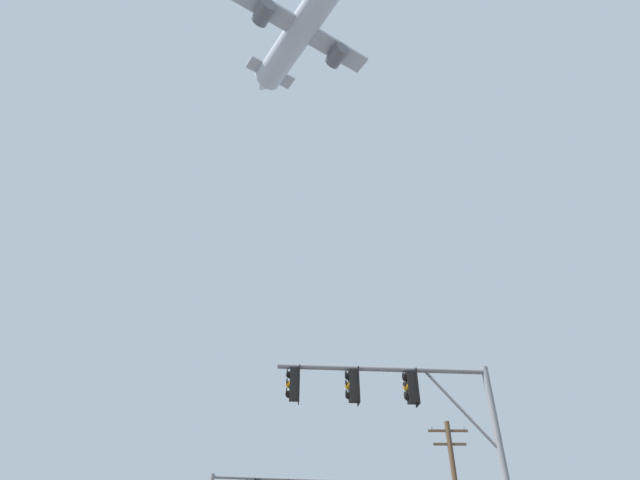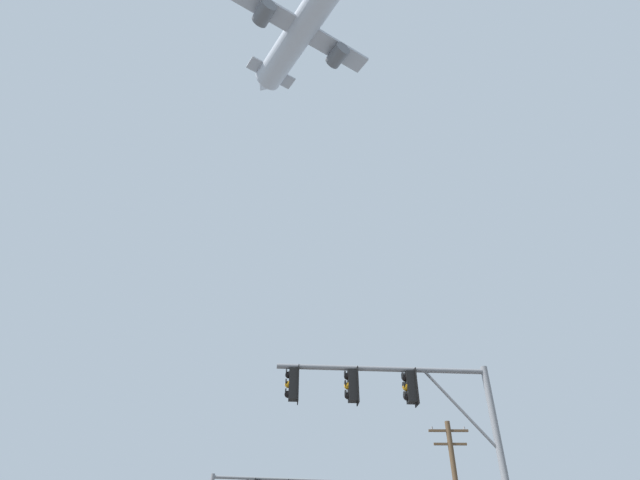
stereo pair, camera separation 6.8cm
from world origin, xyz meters
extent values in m
cylinder|color=slate|center=(2.27, 7.30, 6.62)|extent=(6.22, 0.57, 0.15)
cylinder|color=slate|center=(4.45, 7.45, 5.51)|extent=(1.93, 0.21, 2.27)
cube|color=black|center=(-0.34, 7.12, 6.09)|extent=(0.28, 0.34, 0.90)
cylinder|color=black|center=(-0.34, 7.12, 6.60)|extent=(0.05, 0.05, 0.12)
cube|color=black|center=(-0.20, 7.13, 6.09)|extent=(0.05, 0.46, 1.04)
sphere|color=black|center=(-0.48, 7.11, 6.36)|extent=(0.20, 0.20, 0.20)
cylinder|color=black|center=(-0.55, 7.11, 6.42)|extent=(0.05, 0.21, 0.21)
sphere|color=orange|center=(-0.48, 7.11, 6.08)|extent=(0.20, 0.20, 0.20)
cylinder|color=black|center=(-0.55, 7.11, 6.14)|extent=(0.05, 0.21, 0.21)
sphere|color=black|center=(-0.48, 7.11, 5.80)|extent=(0.20, 0.20, 0.20)
cylinder|color=black|center=(-0.55, 7.11, 5.86)|extent=(0.05, 0.21, 0.21)
cube|color=black|center=(1.37, 7.24, 6.09)|extent=(0.28, 0.34, 0.90)
cylinder|color=black|center=(1.37, 7.24, 6.60)|extent=(0.05, 0.05, 0.12)
cube|color=black|center=(1.51, 7.25, 6.09)|extent=(0.05, 0.46, 1.04)
sphere|color=black|center=(1.23, 7.23, 6.36)|extent=(0.20, 0.20, 0.20)
cylinder|color=black|center=(1.16, 7.22, 6.42)|extent=(0.05, 0.21, 0.21)
sphere|color=orange|center=(1.23, 7.23, 6.08)|extent=(0.20, 0.20, 0.20)
cylinder|color=black|center=(1.16, 7.22, 6.14)|extent=(0.05, 0.21, 0.21)
sphere|color=black|center=(1.23, 7.23, 5.80)|extent=(0.20, 0.20, 0.20)
cylinder|color=black|center=(1.16, 7.22, 5.86)|extent=(0.05, 0.21, 0.21)
cube|color=black|center=(3.08, 7.35, 6.09)|extent=(0.28, 0.34, 0.90)
cylinder|color=black|center=(3.08, 7.35, 6.60)|extent=(0.05, 0.05, 0.12)
cube|color=black|center=(3.22, 7.36, 6.09)|extent=(0.05, 0.46, 1.04)
sphere|color=black|center=(2.93, 7.34, 6.36)|extent=(0.20, 0.20, 0.20)
cylinder|color=black|center=(2.87, 7.34, 6.42)|extent=(0.05, 0.21, 0.21)
sphere|color=orange|center=(2.93, 7.34, 6.08)|extent=(0.20, 0.20, 0.20)
cylinder|color=black|center=(2.87, 7.34, 6.14)|extent=(0.05, 0.21, 0.21)
sphere|color=black|center=(2.93, 7.34, 5.80)|extent=(0.20, 0.20, 0.20)
cylinder|color=black|center=(2.87, 7.34, 5.86)|extent=(0.05, 0.21, 0.21)
cylinder|color=slate|center=(-1.80, 20.93, 5.64)|extent=(6.06, 1.36, 0.15)
cylinder|color=black|center=(-0.93, 21.11, 5.63)|extent=(0.05, 0.05, 0.12)
cylinder|color=black|center=(-2.59, 20.78, 5.63)|extent=(0.05, 0.05, 0.12)
cube|color=brown|center=(7.72, 21.48, 8.18)|extent=(2.20, 0.12, 0.12)
cube|color=brown|center=(7.72, 21.48, 7.48)|extent=(1.80, 0.12, 0.12)
cylinder|color=gray|center=(6.82, 21.48, 8.30)|extent=(0.10, 0.10, 0.18)
cylinder|color=gray|center=(8.62, 21.48, 8.30)|extent=(0.10, 0.10, 0.18)
cylinder|color=#B7BCC6|center=(-1.05, 24.57, 52.13)|extent=(12.24, 16.78, 3.17)
cone|color=#B7BCC6|center=(-6.30, 32.86, 52.13)|extent=(3.34, 3.12, 2.70)
cube|color=#A8ADB7|center=(-1.31, 24.99, 51.65)|extent=(15.41, 10.87, 0.36)
cylinder|color=#595B60|center=(2.67, 27.52, 50.70)|extent=(2.78, 2.97, 1.79)
cylinder|color=#595B60|center=(-5.30, 22.46, 50.70)|extent=(2.78, 2.97, 1.79)
cube|color=#333338|center=(-5.19, 31.10, 53.91)|extent=(1.69, 2.47, 3.77)
cube|color=#A8ADB7|center=(-5.29, 31.27, 52.43)|extent=(5.98, 4.69, 0.20)
camera|label=1|loc=(0.20, -6.81, 1.58)|focal=27.53mm
camera|label=2|loc=(0.27, -6.81, 1.58)|focal=27.53mm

